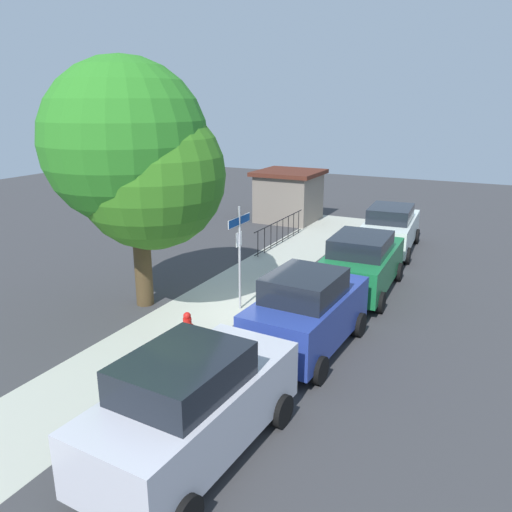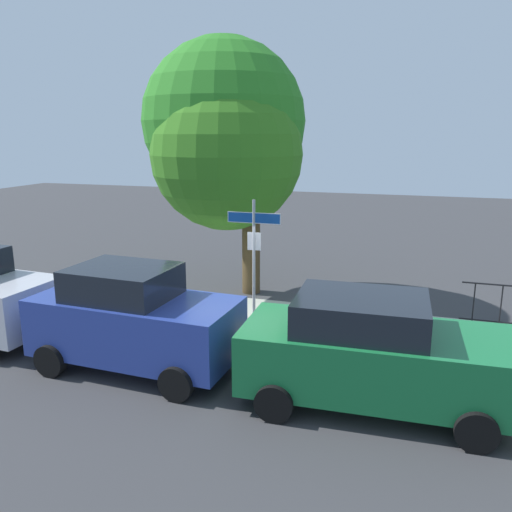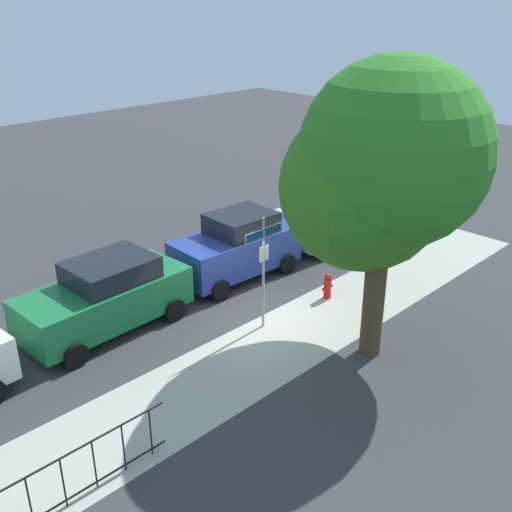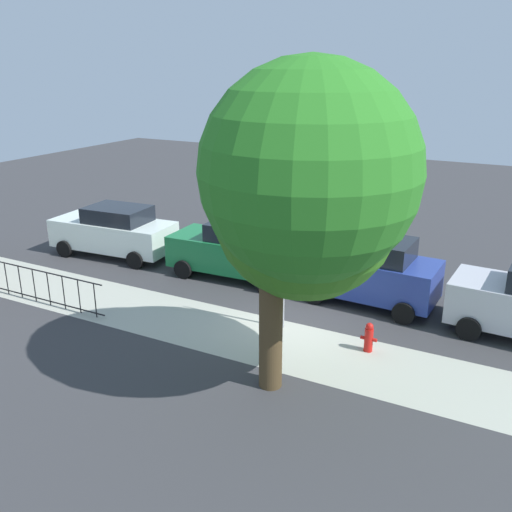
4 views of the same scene
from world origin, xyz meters
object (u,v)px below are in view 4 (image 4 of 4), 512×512
at_px(car_green, 238,249).
at_px(fire_hydrant, 369,337).
at_px(car_blue, 370,271).
at_px(car_white, 114,231).
at_px(street_sign, 284,256).
at_px(shade_tree, 306,192).

bearing_deg(car_green, fire_hydrant, 149.23).
height_order(car_blue, car_white, car_blue).
relative_size(car_blue, car_white, 0.86).
bearing_deg(street_sign, car_white, -17.50).
bearing_deg(car_green, car_white, 0.54).
height_order(shade_tree, car_green, shade_tree).
bearing_deg(street_sign, car_green, -43.04).
xyz_separation_m(car_white, fire_hydrant, (-10.67, 2.78, -0.58)).
bearing_deg(fire_hydrant, car_blue, -73.35).
bearing_deg(shade_tree, street_sign, -56.29).
distance_m(car_blue, fire_hydrant, 3.13).
bearing_deg(car_blue, car_green, 1.58).
bearing_deg(car_green, car_blue, 176.98).
bearing_deg(car_white, shade_tree, 149.49).
xyz_separation_m(car_green, fire_hydrant, (-5.50, 3.01, -0.59)).
height_order(car_green, car_white, car_green).
relative_size(street_sign, car_green, 0.68).
height_order(shade_tree, fire_hydrant, shade_tree).
height_order(car_white, fire_hydrant, car_white).
bearing_deg(car_blue, car_white, 3.46).
xyz_separation_m(shade_tree, car_green, (4.50, -5.04, -3.45)).
xyz_separation_m(shade_tree, fire_hydrant, (-1.00, -2.03, -4.04)).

